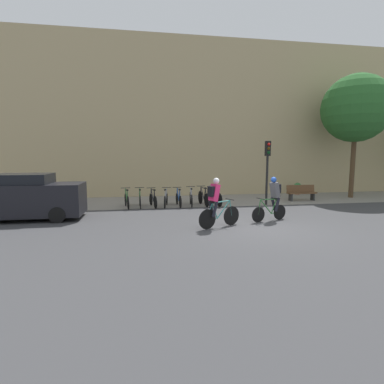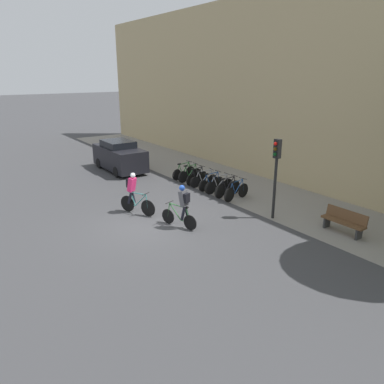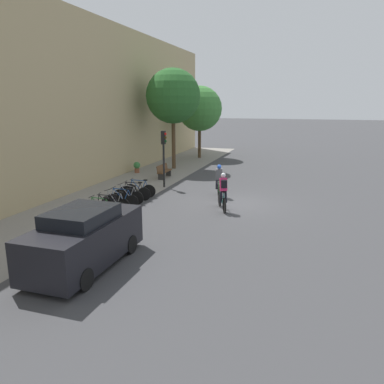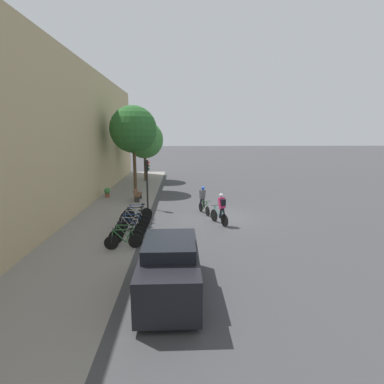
% 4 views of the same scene
% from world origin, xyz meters
% --- Properties ---
extents(ground, '(200.00, 200.00, 0.00)m').
position_xyz_m(ground, '(0.00, 0.00, 0.00)').
color(ground, '#3D3D3F').
extents(kerb_strip, '(44.00, 4.50, 0.01)m').
position_xyz_m(kerb_strip, '(0.00, 6.75, 0.00)').
color(kerb_strip, gray).
rests_on(kerb_strip, ground).
extents(building_facade, '(44.00, 0.60, 9.89)m').
position_xyz_m(building_facade, '(0.00, 9.30, 4.94)').
color(building_facade, tan).
rests_on(building_facade, ground).
extents(cyclist_pink, '(1.68, 0.80, 1.80)m').
position_xyz_m(cyclist_pink, '(-1.56, 0.25, 0.95)').
color(cyclist_pink, black).
rests_on(cyclist_pink, ground).
extents(cyclist_grey, '(1.63, 0.67, 1.74)m').
position_xyz_m(cyclist_grey, '(0.98, 1.07, 0.95)').
color(cyclist_grey, black).
rests_on(cyclist_grey, ground).
extents(parked_bike_0, '(0.46, 1.67, 0.95)m').
position_xyz_m(parked_bike_0, '(-4.91, 5.03, 0.39)').
color(parked_bike_0, black).
rests_on(parked_bike_0, ground).
extents(parked_bike_1, '(0.46, 1.61, 0.96)m').
position_xyz_m(parked_bike_1, '(-4.27, 5.03, 0.39)').
color(parked_bike_1, black).
rests_on(parked_bike_1, ground).
extents(parked_bike_2, '(0.48, 1.59, 0.94)m').
position_xyz_m(parked_bike_2, '(-3.62, 5.03, 0.38)').
color(parked_bike_2, black).
rests_on(parked_bike_2, ground).
extents(parked_bike_3, '(0.46, 1.62, 0.94)m').
position_xyz_m(parked_bike_3, '(-2.98, 5.03, 0.38)').
color(parked_bike_3, black).
rests_on(parked_bike_3, ground).
extents(parked_bike_4, '(0.46, 1.67, 0.94)m').
position_xyz_m(parked_bike_4, '(-2.33, 5.03, 0.38)').
color(parked_bike_4, black).
rests_on(parked_bike_4, ground).
extents(parked_bike_5, '(0.46, 1.71, 0.96)m').
position_xyz_m(parked_bike_5, '(-1.68, 5.03, 0.40)').
color(parked_bike_5, black).
rests_on(parked_bike_5, ground).
extents(parked_bike_6, '(0.46, 1.75, 0.98)m').
position_xyz_m(parked_bike_6, '(-1.03, 5.03, 0.41)').
color(parked_bike_6, black).
rests_on(parked_bike_6, ground).
extents(parked_bike_7, '(0.46, 1.71, 0.98)m').
position_xyz_m(parked_bike_7, '(-0.39, 5.03, 0.41)').
color(parked_bike_7, black).
rests_on(parked_bike_7, ground).
extents(traffic_light_pole, '(0.26, 0.30, 3.31)m').
position_xyz_m(traffic_light_pole, '(2.27, 4.71, 2.31)').
color(traffic_light_pole, black).
rests_on(traffic_light_pole, ground).
extents(bench, '(1.70, 0.44, 0.89)m').
position_xyz_m(bench, '(4.85, 5.78, 0.47)').
color(bench, brown).
rests_on(bench, ground).
extents(parked_car, '(4.30, 1.84, 1.85)m').
position_xyz_m(parked_car, '(-8.72, 2.85, 0.90)').
color(parked_car, black).
rests_on(parked_car, ground).
extents(street_tree_0, '(3.99, 3.99, 7.36)m').
position_xyz_m(street_tree_0, '(8.51, 6.45, 5.35)').
color(street_tree_0, '#4C3823').
rests_on(street_tree_0, ground).
extents(street_tree_1, '(3.95, 3.95, 6.35)m').
position_xyz_m(street_tree_1, '(14.59, 6.25, 4.36)').
color(street_tree_1, '#4C3823').
rests_on(street_tree_1, ground).
extents(potted_plant, '(0.48, 0.48, 0.78)m').
position_xyz_m(potted_plant, '(6.00, 8.33, 0.44)').
color(potted_plant, brown).
rests_on(potted_plant, ground).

